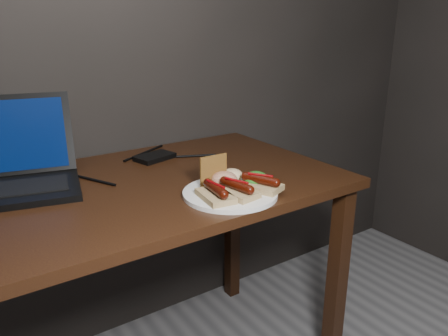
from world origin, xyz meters
TOP-DOWN VIEW (x-y plane):
  - desk at (0.00, 1.38)m, footprint 1.40×0.70m
  - hard_drive at (0.25, 1.57)m, footprint 0.15×0.11m
  - desk_cables at (-0.00, 1.54)m, footprint 1.00×0.34m
  - plate at (0.27, 1.16)m, footprint 0.30×0.30m
  - bread_sausage_left at (0.21, 1.13)m, footprint 0.08×0.12m
  - bread_sausage_center at (0.27, 1.12)m, footprint 0.09×0.12m
  - bread_sausage_right at (0.35, 1.12)m, footprint 0.11×0.13m
  - crispbread at (0.26, 1.23)m, footprint 0.08×0.01m
  - salad_greens at (0.36, 1.15)m, footprint 0.07×0.07m
  - salsa_mound at (0.28, 1.20)m, footprint 0.07×0.07m
  - coleslaw_mound at (0.32, 1.22)m, footprint 0.06×0.06m

SIDE VIEW (x-z plane):
  - desk at x=0.00m, z-range 0.29..1.04m
  - desk_cables at x=0.00m, z-range 0.75..0.76m
  - plate at x=0.27m, z-range 0.75..0.76m
  - hard_drive at x=0.25m, z-range 0.75..0.77m
  - bread_sausage_left at x=0.21m, z-range 0.76..0.80m
  - bread_sausage_center at x=0.27m, z-range 0.76..0.80m
  - bread_sausage_right at x=0.35m, z-range 0.76..0.80m
  - coleslaw_mound at x=0.32m, z-range 0.76..0.80m
  - salad_greens at x=0.36m, z-range 0.76..0.80m
  - salsa_mound at x=0.28m, z-range 0.76..0.80m
  - crispbread at x=0.26m, z-range 0.76..0.85m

